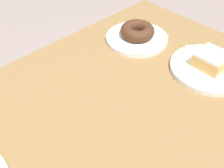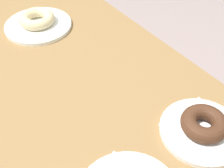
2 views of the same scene
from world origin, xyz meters
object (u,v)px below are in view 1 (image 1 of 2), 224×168
(plate_glazed_square, at_px, (209,68))
(donut_chocolate_ring, at_px, (137,31))
(donut_glazed_square, at_px, (211,60))
(plate_chocolate_ring, at_px, (137,38))

(plate_glazed_square, relative_size, donut_chocolate_ring, 1.98)
(plate_glazed_square, relative_size, donut_glazed_square, 2.72)
(donut_chocolate_ring, bearing_deg, plate_glazed_square, 97.61)
(plate_glazed_square, height_order, plate_chocolate_ring, same)
(plate_chocolate_ring, relative_size, donut_chocolate_ring, 1.83)
(plate_glazed_square, distance_m, donut_chocolate_ring, 0.25)
(plate_glazed_square, bearing_deg, donut_glazed_square, -14.04)
(donut_glazed_square, height_order, donut_chocolate_ring, donut_glazed_square)
(plate_glazed_square, distance_m, plate_chocolate_ring, 0.25)
(plate_chocolate_ring, height_order, donut_chocolate_ring, donut_chocolate_ring)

